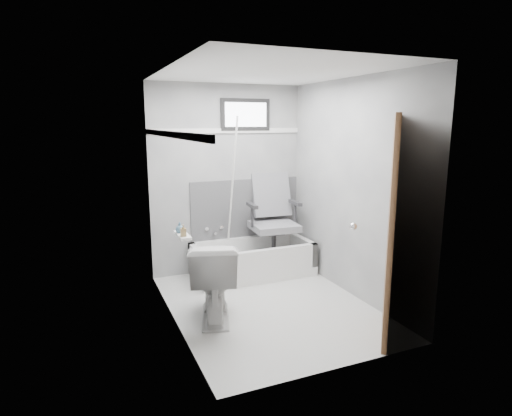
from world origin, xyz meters
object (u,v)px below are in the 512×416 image
office_chair (274,220)px  bathtub (253,259)px  toilet (214,279)px  soap_bottle_a (183,230)px  soap_bottle_b (180,228)px  door (438,234)px

office_chair → bathtub: bearing=-172.0°
bathtub → toilet: size_ratio=1.84×
soap_bottle_a → soap_bottle_b: (0.00, 0.14, -0.01)m
toilet → bathtub: bearing=-112.9°
toilet → door: size_ratio=0.41×
bathtub → door: (0.78, -2.21, 0.79)m
soap_bottle_a → soap_bottle_b: 0.14m
soap_bottle_b → office_chair: bearing=34.5°
bathtub → toilet: toilet is taller
bathtub → toilet: 1.29m
soap_bottle_b → toilet: bearing=0.2°
door → soap_bottle_a: 2.21m
toilet → soap_bottle_a: size_ratio=7.44×
bathtub → office_chair: office_chair is taller
bathtub → door: 2.47m
bathtub → office_chair: 0.57m
bathtub → soap_bottle_b: bearing=-139.6°
toilet → soap_bottle_a: soap_bottle_a is taller
bathtub → soap_bottle_b: soap_bottle_b is taller
toilet → door: 2.11m
soap_bottle_a → office_chair: bearing=38.1°
bathtub → door: door is taller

